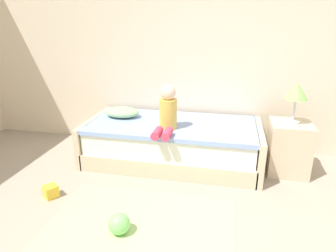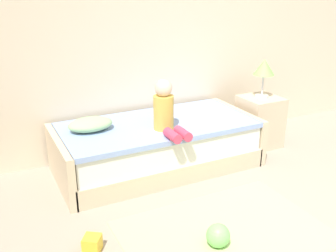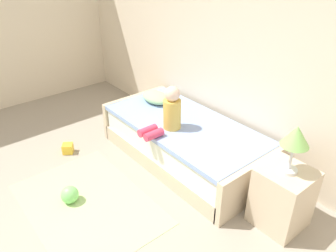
{
  "view_description": "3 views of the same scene",
  "coord_description": "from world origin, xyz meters",
  "px_view_note": "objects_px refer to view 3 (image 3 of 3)",
  "views": [
    {
      "loc": [
        -0.02,
        -1.31,
        1.67
      ],
      "look_at": [
        -0.67,
        1.75,
        0.55
      ],
      "focal_mm": 31.65,
      "sensor_mm": 36.0,
      "label": 1
    },
    {
      "loc": [
        -2.25,
        -1.42,
        1.88
      ],
      "look_at": [
        -0.67,
        1.75,
        0.55
      ],
      "focal_mm": 41.43,
      "sensor_mm": 36.0,
      "label": 2
    },
    {
      "loc": [
        1.77,
        -0.25,
        2.34
      ],
      "look_at": [
        -0.67,
        1.75,
        0.55
      ],
      "focal_mm": 34.78,
      "sensor_mm": 36.0,
      "label": 3
    }
  ],
  "objects_px": {
    "bed": "(184,141)",
    "nightstand": "(282,197)",
    "table_lamp": "(296,138)",
    "pillow": "(156,97)",
    "toy_block": "(68,148)",
    "child_figure": "(169,113)",
    "toy_ball": "(70,195)"
  },
  "relations": [
    {
      "from": "bed",
      "to": "child_figure",
      "type": "relative_size",
      "value": 4.14
    },
    {
      "from": "toy_ball",
      "to": "toy_block",
      "type": "bearing_deg",
      "value": 157.09
    },
    {
      "from": "bed",
      "to": "nightstand",
      "type": "relative_size",
      "value": 3.52
    },
    {
      "from": "bed",
      "to": "toy_ball",
      "type": "xyz_separation_m",
      "value": [
        -0.16,
        -1.41,
        -0.15
      ]
    },
    {
      "from": "table_lamp",
      "to": "child_figure",
      "type": "bearing_deg",
      "value": -170.64
    },
    {
      "from": "nightstand",
      "to": "toy_block",
      "type": "relative_size",
      "value": 4.87
    },
    {
      "from": "table_lamp",
      "to": "pillow",
      "type": "bearing_deg",
      "value": 177.07
    },
    {
      "from": "child_figure",
      "to": "pillow",
      "type": "distance_m",
      "value": 0.75
    },
    {
      "from": "nightstand",
      "to": "toy_block",
      "type": "xyz_separation_m",
      "value": [
        -2.38,
        -1.05,
        -0.24
      ]
    },
    {
      "from": "bed",
      "to": "child_figure",
      "type": "bearing_deg",
      "value": -93.52
    },
    {
      "from": "toy_block",
      "to": "table_lamp",
      "type": "bearing_deg",
      "value": 23.79
    },
    {
      "from": "bed",
      "to": "nightstand",
      "type": "bearing_deg",
      "value": -0.15
    },
    {
      "from": "nightstand",
      "to": "toy_ball",
      "type": "distance_m",
      "value": 2.08
    },
    {
      "from": "table_lamp",
      "to": "toy_ball",
      "type": "distance_m",
      "value": 2.24
    },
    {
      "from": "toy_ball",
      "to": "pillow",
      "type": "bearing_deg",
      "value": 108.68
    },
    {
      "from": "bed",
      "to": "nightstand",
      "type": "height_order",
      "value": "nightstand"
    },
    {
      "from": "table_lamp",
      "to": "toy_block",
      "type": "height_order",
      "value": "table_lamp"
    },
    {
      "from": "nightstand",
      "to": "child_figure",
      "type": "relative_size",
      "value": 1.18
    },
    {
      "from": "child_figure",
      "to": "toy_block",
      "type": "xyz_separation_m",
      "value": [
        -1.01,
        -0.82,
        -0.64
      ]
    },
    {
      "from": "toy_ball",
      "to": "table_lamp",
      "type": "bearing_deg",
      "value": 43.01
    },
    {
      "from": "toy_ball",
      "to": "toy_block",
      "type": "distance_m",
      "value": 0.94
    },
    {
      "from": "nightstand",
      "to": "table_lamp",
      "type": "distance_m",
      "value": 0.64
    },
    {
      "from": "nightstand",
      "to": "toy_ball",
      "type": "bearing_deg",
      "value": -136.99
    },
    {
      "from": "child_figure",
      "to": "table_lamp",
      "type": "bearing_deg",
      "value": 9.36
    },
    {
      "from": "bed",
      "to": "nightstand",
      "type": "xyz_separation_m",
      "value": [
        1.35,
        -0.0,
        0.05
      ]
    },
    {
      "from": "child_figure",
      "to": "toy_ball",
      "type": "xyz_separation_m",
      "value": [
        -0.15,
        -1.19,
        -0.61
      ]
    },
    {
      "from": "nightstand",
      "to": "pillow",
      "type": "xyz_separation_m",
      "value": [
        -2.03,
        0.1,
        0.26
      ]
    },
    {
      "from": "toy_block",
      "to": "child_figure",
      "type": "bearing_deg",
      "value": 39.12
    },
    {
      "from": "nightstand",
      "to": "toy_block",
      "type": "height_order",
      "value": "nightstand"
    },
    {
      "from": "nightstand",
      "to": "child_figure",
      "type": "bearing_deg",
      "value": -170.64
    },
    {
      "from": "bed",
      "to": "toy_block",
      "type": "height_order",
      "value": "bed"
    },
    {
      "from": "bed",
      "to": "toy_block",
      "type": "distance_m",
      "value": 1.48
    }
  ]
}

